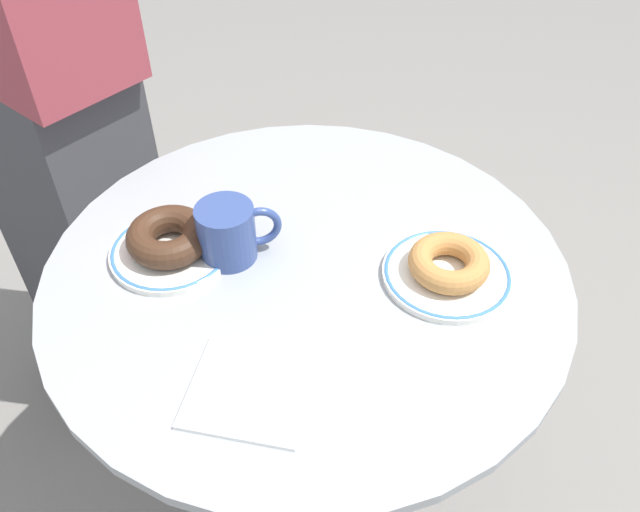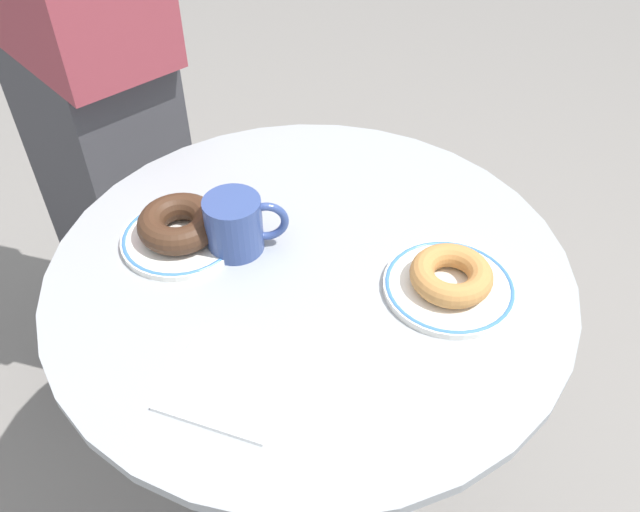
% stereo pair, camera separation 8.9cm
% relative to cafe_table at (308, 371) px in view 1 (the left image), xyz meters
% --- Properties ---
extents(ground_plane, '(7.00, 7.00, 0.02)m').
position_rel_cafe_table_xyz_m(ground_plane, '(0.00, 0.00, -0.50)').
color(ground_plane, gray).
extents(cafe_table, '(0.77, 0.77, 0.75)m').
position_rel_cafe_table_xyz_m(cafe_table, '(0.00, 0.00, 0.00)').
color(cafe_table, '#999EA3').
rests_on(cafe_table, ground).
extents(plate_left, '(0.18, 0.18, 0.01)m').
position_rel_cafe_table_xyz_m(plate_left, '(-0.20, -0.01, 0.26)').
color(plate_left, white).
rests_on(plate_left, cafe_table).
extents(plate_right, '(0.19, 0.19, 0.01)m').
position_rel_cafe_table_xyz_m(plate_right, '(0.20, 0.01, 0.26)').
color(plate_right, white).
rests_on(plate_right, cafe_table).
extents(donut_chocolate, '(0.18, 0.18, 0.04)m').
position_rel_cafe_table_xyz_m(donut_chocolate, '(-0.20, -0.01, 0.29)').
color(donut_chocolate, '#422819').
rests_on(donut_chocolate, plate_left).
extents(donut_old_fashioned, '(0.12, 0.12, 0.03)m').
position_rel_cafe_table_xyz_m(donut_old_fashioned, '(0.20, 0.01, 0.29)').
color(donut_old_fashioned, '#BC7F42').
rests_on(donut_old_fashioned, plate_right).
extents(paper_napkin, '(0.15, 0.14, 0.01)m').
position_rel_cafe_table_xyz_m(paper_napkin, '(-0.02, -0.23, 0.26)').
color(paper_napkin, white).
rests_on(paper_napkin, cafe_table).
extents(coffee_mug, '(0.12, 0.08, 0.09)m').
position_rel_cafe_table_xyz_m(coffee_mug, '(-0.11, -0.00, 0.30)').
color(coffee_mug, '#334784').
rests_on(coffee_mug, cafe_table).
extents(person_figure, '(0.48, 0.40, 1.68)m').
position_rel_cafe_table_xyz_m(person_figure, '(-0.58, 0.32, 0.33)').
color(person_figure, '#3D3D42').
rests_on(person_figure, ground).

